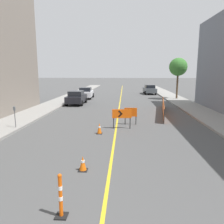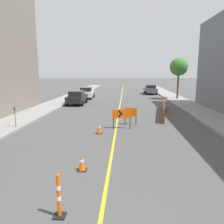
{
  "view_description": "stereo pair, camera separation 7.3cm",
  "coord_description": "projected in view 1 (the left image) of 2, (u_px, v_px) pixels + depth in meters",
  "views": [
    {
      "loc": [
        0.52,
        1.47,
        3.7
      ],
      "look_at": [
        -0.31,
        16.26,
        1.0
      ],
      "focal_mm": 35.0,
      "sensor_mm": 36.0,
      "label": 1
    },
    {
      "loc": [
        0.59,
        1.47,
        3.7
      ],
      "look_at": [
        -0.31,
        16.26,
        1.0
      ],
      "focal_mm": 35.0,
      "sensor_mm": 36.0,
      "label": 2
    }
  ],
  "objects": [
    {
      "name": "lane_stripe",
      "position": [
        120.0,
        99.0,
        30.23
      ],
      "size": [
        0.12,
        63.07,
        0.01
      ],
      "color": "gold",
      "rests_on": "ground_plane"
    },
    {
      "name": "sidewalk_left",
      "position": [
        66.0,
        98.0,
        30.63
      ],
      "size": [
        2.82,
        63.07,
        0.16
      ],
      "color": "gray",
      "rests_on": "ground_plane"
    },
    {
      "name": "sidewalk_right",
      "position": [
        176.0,
        99.0,
        29.79
      ],
      "size": [
        2.82,
        63.07,
        0.16
      ],
      "color": "gray",
      "rests_on": "ground_plane"
    },
    {
      "name": "traffic_cone_second",
      "position": [
        83.0,
        163.0,
        8.29
      ],
      "size": [
        0.34,
        0.34,
        0.58
      ],
      "color": "black",
      "rests_on": "ground_plane"
    },
    {
      "name": "traffic_cone_third",
      "position": [
        99.0,
        128.0,
        13.29
      ],
      "size": [
        0.34,
        0.34,
        0.67
      ],
      "color": "black",
      "rests_on": "ground_plane"
    },
    {
      "name": "delineator_post_front",
      "position": [
        61.0,
        198.0,
        5.58
      ],
      "size": [
        0.31,
        0.31,
        1.2
      ],
      "color": "black",
      "rests_on": "ground_plane"
    },
    {
      "name": "arrow_barricade_primary",
      "position": [
        122.0,
        115.0,
        14.4
      ],
      "size": [
        1.29,
        0.17,
        1.3
      ],
      "rotation": [
        0.0,
        0.0,
        0.08
      ],
      "color": "#EF560C",
      "rests_on": "ground_plane"
    },
    {
      "name": "arrow_barricade_secondary",
      "position": [
        131.0,
        113.0,
        15.54
      ],
      "size": [
        0.91,
        0.12,
        1.22
      ],
      "rotation": [
        0.0,
        0.0,
        -0.05
      ],
      "color": "#EF560C",
      "rests_on": "ground_plane"
    },
    {
      "name": "safety_mesh_fence",
      "position": [
        163.0,
        108.0,
        19.75
      ],
      "size": [
        1.36,
        8.35,
        1.1
      ],
      "rotation": [
        0.0,
        0.0,
        1.41
      ],
      "color": "#EF560C",
      "rests_on": "ground_plane"
    },
    {
      "name": "parked_car_curb_near",
      "position": [
        77.0,
        98.0,
        25.48
      ],
      "size": [
        1.94,
        4.32,
        1.59
      ],
      "rotation": [
        0.0,
        0.0,
        0.01
      ],
      "color": "black",
      "rests_on": "ground_plane"
    },
    {
      "name": "parked_car_curb_mid",
      "position": [
        86.0,
        93.0,
        31.29
      ],
      "size": [
        2.02,
        4.39,
        1.59
      ],
      "rotation": [
        0.0,
        0.0,
        0.05
      ],
      "color": "silver",
      "rests_on": "ground_plane"
    },
    {
      "name": "parked_car_curb_far",
      "position": [
        150.0,
        89.0,
        37.65
      ],
      "size": [
        2.03,
        4.39,
        1.59
      ],
      "rotation": [
        0.0,
        0.0,
        0.05
      ],
      "color": "#474C51",
      "rests_on": "ground_plane"
    },
    {
      "name": "parking_meter_near_curb",
      "position": [
        15.0,
        112.0,
        14.09
      ],
      "size": [
        0.12,
        0.11,
        1.4
      ],
      "color": "#4C4C51",
      "rests_on": "sidewalk_left"
    },
    {
      "name": "street_tree_right_near",
      "position": [
        178.0,
        67.0,
        29.35
      ],
      "size": [
        2.41,
        2.41,
        5.47
      ],
      "color": "#4C3823",
      "rests_on": "sidewalk_right"
    }
  ]
}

